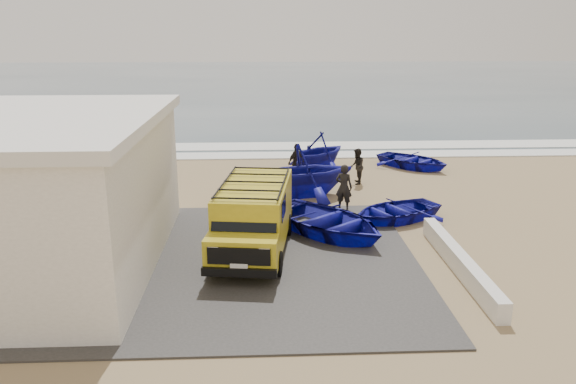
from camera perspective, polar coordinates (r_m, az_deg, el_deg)
name	(u,v)px	position (r m, az deg, el deg)	size (l,w,h in m)	color
ground	(277,236)	(18.36, -1.13, -4.50)	(160.00, 160.00, 0.00)	#9A8159
slab	(210,261)	(16.57, -7.92, -6.95)	(12.00, 10.00, 0.05)	#3A3835
ocean	(265,81)	(73.46, -2.37, 11.17)	(180.00, 88.00, 0.01)	#385166
surf_line	(271,155)	(29.88, -1.78, 3.73)	(180.00, 1.60, 0.06)	white
surf_wash	(270,146)	(32.33, -1.85, 4.67)	(180.00, 2.20, 0.04)	white
building	(7,193)	(17.28, -26.68, -0.08)	(8.40, 9.40, 4.30)	white
parapet	(460,262)	(16.41, 17.04, -6.83)	(0.35, 6.00, 0.55)	silver
van	(253,215)	(16.82, -3.53, -2.35)	(2.59, 5.21, 2.14)	gold
boat_near_left	(326,221)	(18.41, 3.93, -2.92)	(3.26, 4.57, 0.95)	#13159B
boat_near_right	(395,211)	(20.08, 10.78, -1.87)	(2.48, 3.47, 0.72)	#13159B
boat_mid_left	(304,171)	(22.40, 1.67, 2.20)	(3.50, 4.06, 2.14)	#13159B
boat_far_left	(318,151)	(26.68, 3.05, 4.14)	(3.00, 3.48, 1.83)	#13159B
boat_far_right	(413,160)	(27.88, 12.57, 3.16)	(2.60, 3.64, 0.75)	#13159B
fisherman_front	(344,187)	(20.87, 5.70, 0.49)	(0.63, 0.41, 1.73)	black
fisherman_middle	(357,166)	(24.47, 7.00, 2.60)	(0.76, 0.59, 1.56)	black
fisherman_back	(297,163)	(24.71, 0.87, 3.01)	(0.99, 0.41, 1.69)	black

